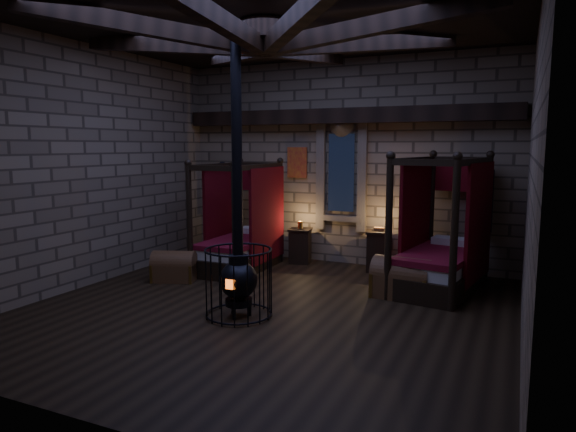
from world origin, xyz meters
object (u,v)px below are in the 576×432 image
at_px(bed_right, 441,257).
at_px(trunk_left, 174,267).
at_px(bed_left, 240,243).
at_px(stove, 238,275).
at_px(trunk_right, 402,279).

bearing_deg(bed_right, trunk_left, -152.71).
relative_size(bed_right, trunk_left, 2.61).
xyz_separation_m(bed_left, stove, (1.43, -2.56, 0.09)).
distance_m(bed_left, trunk_right, 3.46).
distance_m(trunk_left, trunk_right, 4.08).
bearing_deg(stove, trunk_right, 40.25).
bearing_deg(bed_right, stove, -122.82).
height_order(trunk_right, stove, stove).
height_order(trunk_left, stove, stove).
height_order(bed_left, trunk_left, bed_left).
bearing_deg(trunk_right, bed_left, 173.72).
bearing_deg(trunk_left, trunk_right, -10.81).
xyz_separation_m(bed_right, stove, (-2.45, -2.70, 0.05)).
bearing_deg(bed_left, trunk_left, -116.07).
bearing_deg(bed_left, bed_right, 1.67).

